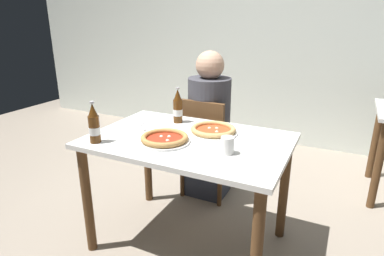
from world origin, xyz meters
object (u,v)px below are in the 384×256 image
dining_table_main (188,155)px  beer_bottle_left (178,108)px  napkin_with_cutlery (144,126)px  chair_behind_table (206,142)px  pizza_marinara_far (213,130)px  pizza_margherita_near (165,139)px  beer_bottle_center (94,125)px  paper_cup (227,145)px  diner_seated (209,129)px

dining_table_main → beer_bottle_left: size_ratio=4.86×
beer_bottle_left → napkin_with_cutlery: size_ratio=1.10×
chair_behind_table → pizza_marinara_far: (0.25, -0.46, 0.29)m
chair_behind_table → pizza_margherita_near: chair_behind_table is taller
chair_behind_table → beer_bottle_center: (-0.31, -0.91, 0.37)m
beer_bottle_left → napkin_with_cutlery: 0.26m
pizza_margherita_near → chair_behind_table: bearing=93.9°
beer_bottle_left → paper_cup: 0.63m
chair_behind_table → pizza_marinara_far: 0.60m
beer_bottle_left → paper_cup: size_ratio=2.60×
dining_table_main → beer_bottle_left: bearing=129.5°
beer_bottle_left → paper_cup: (0.50, -0.37, -0.06)m
pizza_marinara_far → paper_cup: bearing=-54.4°
dining_table_main → chair_behind_table: bearing=103.4°
chair_behind_table → napkin_with_cutlery: (-0.23, -0.53, 0.27)m
napkin_with_cutlery → paper_cup: 0.70m
pizza_margherita_near → beer_bottle_left: beer_bottle_left is taller
beer_bottle_left → diner_seated: bearing=81.2°
pizza_margherita_near → pizza_marinara_far: size_ratio=0.98×
pizza_marinara_far → beer_bottle_left: 0.34m
beer_bottle_center → beer_bottle_left: bearing=65.5°
paper_cup → beer_bottle_left: bearing=143.4°
pizza_marinara_far → dining_table_main: bearing=-124.8°
diner_seated → beer_bottle_left: diner_seated is taller
beer_bottle_center → pizza_margherita_near: bearing=26.2°
beer_bottle_center → dining_table_main: bearing=33.0°
beer_bottle_center → paper_cup: size_ratio=2.60×
dining_table_main → diner_seated: (-0.14, 0.66, -0.05)m
chair_behind_table → beer_bottle_center: 1.03m
beer_bottle_center → napkin_with_cutlery: size_ratio=1.10×
pizza_marinara_far → paper_cup: (0.19, -0.27, 0.03)m
dining_table_main → chair_behind_table: size_ratio=1.41×
beer_bottle_left → beer_bottle_center: 0.61m
beer_bottle_left → paper_cup: beer_bottle_left is taller
dining_table_main → pizza_marinara_far: bearing=55.2°
dining_table_main → beer_bottle_left: (-0.21, 0.25, 0.22)m
chair_behind_table → beer_bottle_center: bearing=72.0°
dining_table_main → napkin_with_cutlery: 0.40m
beer_bottle_left → beer_bottle_center: same height
pizza_marinara_far → beer_bottle_center: (-0.56, -0.44, 0.08)m
pizza_margherita_near → napkin_with_cutlery: (-0.28, 0.20, -0.02)m
diner_seated → beer_bottle_left: 0.49m
pizza_marinara_far → beer_bottle_center: beer_bottle_center is taller
beer_bottle_left → napkin_with_cutlery: beer_bottle_left is taller
diner_seated → pizza_margherita_near: size_ratio=4.01×
pizza_marinara_far → beer_bottle_center: bearing=-141.6°
dining_table_main → pizza_margherita_near: bearing=-128.8°
pizza_margherita_near → beer_bottle_left: size_ratio=1.22×
napkin_with_cutlery → pizza_marinara_far: bearing=8.3°
dining_table_main → chair_behind_table: 0.65m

